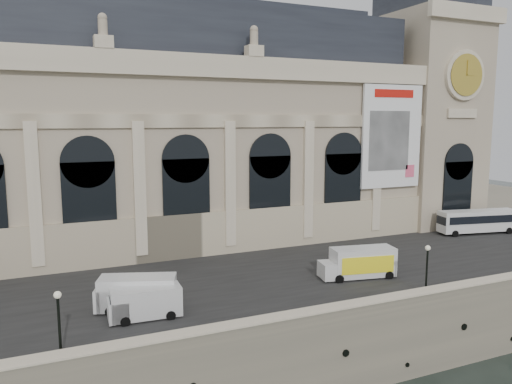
% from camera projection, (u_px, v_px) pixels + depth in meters
% --- Properties ---
extents(quay, '(160.00, 70.00, 6.00)m').
position_uv_depth(quay, '(190.00, 252.00, 68.76)').
color(quay, gray).
rests_on(quay, ground).
extents(street, '(160.00, 24.00, 0.06)m').
position_uv_depth(street, '(249.00, 274.00, 49.32)').
color(street, '#2D2D2D').
rests_on(street, quay).
extents(parapet, '(160.00, 1.40, 1.21)m').
position_uv_depth(parapet, '(319.00, 316.00, 37.10)').
color(parapet, gray).
rests_on(parapet, quay).
extents(museum, '(69.00, 18.70, 29.10)m').
position_uv_depth(museum, '(149.00, 132.00, 60.24)').
color(museum, '#B5A78B').
rests_on(museum, quay).
extents(clock_pavilion, '(13.00, 14.72, 36.70)m').
position_uv_depth(clock_pavilion, '(425.00, 104.00, 73.03)').
color(clock_pavilion, '#B5A78B').
rests_on(clock_pavilion, quay).
extents(bus_right, '(11.07, 4.31, 3.19)m').
position_uv_depth(bus_right, '(477.00, 221.00, 66.48)').
color(bus_right, silver).
rests_on(bus_right, quay).
extents(van_b, '(5.57, 2.51, 2.43)m').
position_uv_depth(van_b, '(142.00, 304.00, 37.97)').
color(van_b, silver).
rests_on(van_b, quay).
extents(van_c, '(6.66, 4.27, 2.78)m').
position_uv_depth(van_c, '(133.00, 293.00, 39.67)').
color(van_c, silver).
rests_on(van_c, quay).
extents(box_truck, '(7.60, 3.67, 2.94)m').
position_uv_depth(box_truck, '(359.00, 263.00, 47.93)').
color(box_truck, silver).
rests_on(box_truck, quay).
extents(lamp_left, '(0.47, 0.47, 4.63)m').
position_uv_depth(lamp_left, '(59.00, 327.00, 31.08)').
color(lamp_left, black).
rests_on(lamp_left, quay).
extents(lamp_right, '(0.45, 0.45, 4.44)m').
position_uv_depth(lamp_right, '(427.00, 271.00, 43.06)').
color(lamp_right, black).
rests_on(lamp_right, quay).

